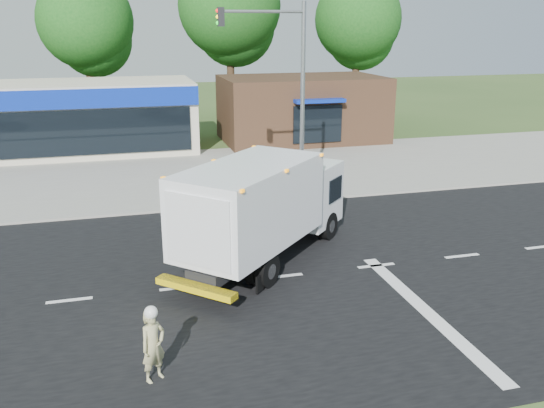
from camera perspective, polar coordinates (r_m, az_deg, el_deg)
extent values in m
plane|color=#385123|center=(17.14, 1.08, -7.21)|extent=(120.00, 120.00, 0.00)
cube|color=black|center=(17.14, 1.08, -7.20)|extent=(60.00, 14.00, 0.02)
cube|color=gray|center=(24.61, -4.20, 0.64)|extent=(60.00, 2.40, 0.12)
cube|color=gray|center=(30.15, -6.31, 3.62)|extent=(60.00, 9.00, 0.02)
cube|color=silver|center=(16.66, -19.44, -8.98)|extent=(1.20, 0.15, 0.01)
cube|color=silver|center=(16.63, -9.01, -8.18)|extent=(1.20, 0.15, 0.01)
cube|color=silver|center=(17.14, 1.08, -7.16)|extent=(1.20, 0.15, 0.01)
cube|color=silver|center=(18.13, 10.28, -6.02)|extent=(1.20, 0.15, 0.01)
cube|color=silver|center=(19.54, 18.31, -4.90)|extent=(1.20, 0.15, 0.01)
cube|color=silver|center=(21.28, 25.12, -3.87)|extent=(1.20, 0.15, 0.01)
cube|color=silver|center=(15.75, 14.93, -10.13)|extent=(0.40, 7.00, 0.01)
cube|color=black|center=(17.30, -2.21, -4.45)|extent=(4.23, 4.29, 0.35)
cube|color=white|center=(19.98, 3.11, 1.15)|extent=(2.95, 2.95, 2.11)
cube|color=black|center=(20.75, 4.29, 2.33)|extent=(1.47, 1.44, 0.90)
cube|color=white|center=(16.83, -2.27, 0.00)|extent=(5.24, 5.28, 2.36)
cube|color=silver|center=(14.86, -7.38, -2.74)|extent=(1.48, 1.45, 1.91)
cube|color=yellow|center=(15.31, -7.57, -8.24)|extent=(1.97, 1.94, 0.18)
cube|color=orange|center=(16.52, -2.31, 3.82)|extent=(5.13, 5.16, 0.08)
cylinder|color=black|center=(20.76, 0.76, -1.30)|extent=(0.89, 0.90, 0.96)
cylinder|color=black|center=(19.97, 5.58, -2.16)|extent=(0.89, 0.90, 0.96)
cylinder|color=black|center=(17.36, -6.26, -5.26)|extent=(0.89, 0.90, 0.96)
cylinder|color=black|center=(16.35, -0.48, -6.62)|extent=(0.89, 0.90, 0.96)
imported|color=tan|center=(12.46, -11.69, -13.60)|extent=(0.70, 0.64, 1.59)
sphere|color=white|center=(12.09, -11.91, -10.48)|extent=(0.28, 0.28, 0.28)
cube|color=beige|center=(35.65, -22.57, 7.80)|extent=(18.00, 6.00, 4.00)
cube|color=#09269B|center=(32.47, -23.48, 9.38)|extent=(18.00, 0.30, 1.00)
cube|color=black|center=(32.73, -23.10, 6.27)|extent=(17.00, 0.12, 2.40)
cube|color=#382316|center=(37.12, 2.97, 9.42)|extent=(10.00, 6.00, 4.00)
cube|color=#09269B|center=(34.09, 4.62, 10.21)|extent=(3.00, 1.20, 0.20)
cube|color=black|center=(34.34, 4.54, 7.90)|extent=(3.00, 0.12, 2.20)
cylinder|color=gray|center=(23.94, 3.03, 9.85)|extent=(0.18, 0.18, 8.00)
cylinder|color=gray|center=(23.27, -1.02, 18.54)|extent=(3.40, 0.12, 0.12)
cube|color=black|center=(22.93, -5.10, 17.99)|extent=(0.25, 0.25, 0.70)
cylinder|color=#332114|center=(43.16, -17.53, 11.69)|extent=(0.56, 0.56, 6.86)
sphere|color=#164F17|center=(43.00, -18.02, 16.88)|extent=(6.47, 6.47, 6.47)
sphere|color=#164F17|center=(43.50, -17.15, 15.27)|extent=(5.10, 5.10, 5.10)
cylinder|color=#332114|center=(43.89, -4.12, 13.16)|extent=(0.56, 0.56, 7.84)
sphere|color=#164F17|center=(43.79, -4.25, 19.01)|extent=(7.39, 7.39, 7.39)
sphere|color=#164F17|center=(44.36, -3.67, 17.12)|extent=(5.82, 5.82, 5.82)
cylinder|color=#332114|center=(46.86, 8.29, 12.78)|extent=(0.56, 0.56, 7.00)
sphere|color=#164F17|center=(46.72, 8.51, 17.67)|extent=(6.60, 6.60, 6.60)
sphere|color=#164F17|center=(47.39, 8.77, 16.08)|extent=(5.20, 5.20, 5.20)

